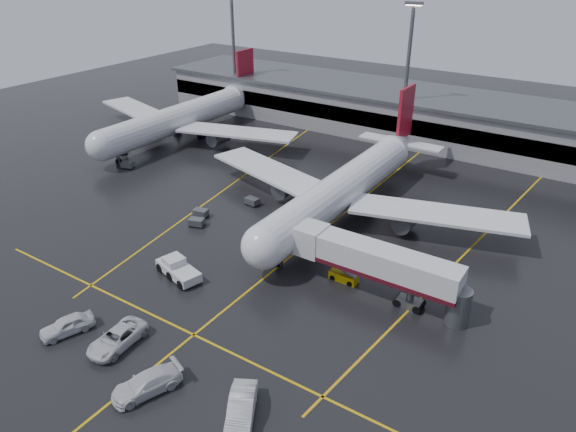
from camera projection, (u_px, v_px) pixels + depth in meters
The scene contains 22 objects.
ground at pixel (309, 241), 68.61m from camera, with size 220.00×220.00×0.00m, color black.
apron_line_centre at pixel (309, 241), 68.61m from camera, with size 0.25×90.00×0.02m, color gold.
apron_line_stop at pixel (194, 335), 52.26m from camera, with size 60.00×0.25×0.02m, color gold.
apron_line_left at pixel (236, 182), 85.78m from camera, with size 0.25×70.00×0.02m, color gold.
apron_line_right at pixel (471, 247), 67.27m from camera, with size 0.25×70.00×0.02m, color gold.
terminal at pixel (438, 118), 102.25m from camera, with size 122.00×19.00×8.60m.
light_mast_left at pixel (233, 46), 115.10m from camera, with size 3.00×1.20×25.45m.
light_mast_mid at pixel (408, 67), 95.62m from camera, with size 3.00×1.20×25.45m.
main_airliner at pixel (346, 186), 73.89m from camera, with size 48.80×45.60×14.10m.
second_airliner at pixel (183, 117), 103.26m from camera, with size 48.80×45.60×14.10m.
jet_bridge at pixel (376, 264), 56.57m from camera, with size 19.90×3.40×6.05m.
pushback_tractor at pixel (178, 269), 61.17m from camera, with size 6.66×4.10×2.22m.
belt_loader at pixel (344, 276), 60.48m from camera, with size 3.33×1.61×2.09m.
service_van_a at pixel (117, 338), 50.51m from camera, with size 2.87×6.22×1.73m, color silver.
service_van_b at pixel (147, 383), 45.31m from camera, with size 2.48×6.11×1.77m, color silver.
service_van_c at pixel (241, 409), 42.76m from camera, with size 2.05×5.88×1.94m, color silver.
service_van_d at pixel (67, 325), 52.22m from camera, with size 2.08×5.18×1.76m, color silver.
baggage_cart_a at pixel (196, 222), 72.05m from camera, with size 2.31×1.87×1.12m.
baggage_cart_b at pixel (201, 213), 74.56m from camera, with size 2.20×1.64×1.12m.
baggage_cart_c at pixel (252, 201), 77.89m from camera, with size 2.14×1.53×1.12m.
baggage_cart_d at pixel (122, 150), 96.89m from camera, with size 2.35×1.97×1.12m.
baggage_cart_e at pixel (128, 165), 90.64m from camera, with size 2.30×1.83×1.12m.
Camera 1 is at (30.27, -51.25, 34.40)m, focal length 33.10 mm.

